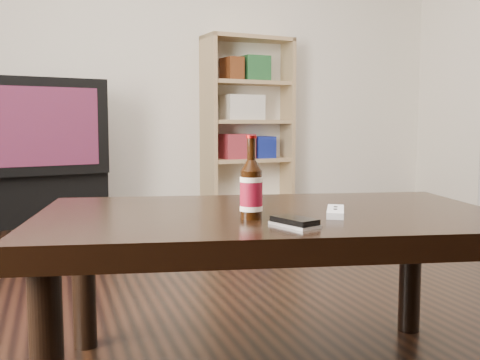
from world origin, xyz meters
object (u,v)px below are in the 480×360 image
object	(u,v)px
tv	(35,126)
beer_bottle	(251,190)
tv_stand	(38,197)
bookshelf	(244,118)
phone	(295,222)
remote	(335,212)
coffee_table	(269,234)

from	to	relation	value
tv	beer_bottle	world-z (taller)	tv
tv	beer_bottle	size ratio (longest dim) A/B	4.65
tv_stand	bookshelf	xyz separation A→B (m)	(1.71, 0.41, 0.57)
phone	remote	xyz separation A→B (m)	(0.17, 0.11, -0.00)
beer_bottle	tv_stand	bearing A→B (deg)	101.20
tv	coffee_table	bearing A→B (deg)	-90.12
tv_stand	bookshelf	size ratio (longest dim) A/B	0.62
bookshelf	remote	size ratio (longest dim) A/B	9.27
beer_bottle	phone	xyz separation A→B (m)	(0.06, -0.13, -0.07)
coffee_table	phone	size ratio (longest dim) A/B	10.36
remote	tv_stand	bearing A→B (deg)	134.34
remote	phone	bearing A→B (deg)	-117.23
coffee_table	remote	size ratio (longest dim) A/B	8.79
coffee_table	beer_bottle	bearing A→B (deg)	-133.06
tv_stand	beer_bottle	bearing A→B (deg)	-92.16
bookshelf	remote	distance (m)	3.48
tv_stand	beer_bottle	distance (m)	3.01
tv_stand	beer_bottle	world-z (taller)	beer_bottle
coffee_table	beer_bottle	size ratio (longest dim) A/B	6.48
bookshelf	remote	xyz separation A→B (m)	(-0.90, -3.35, -0.27)
bookshelf	phone	bearing A→B (deg)	-114.81
beer_bottle	coffee_table	bearing A→B (deg)	46.94
remote	coffee_table	bearing A→B (deg)	171.53
coffee_table	phone	world-z (taller)	phone
tv	coffee_table	xyz separation A→B (m)	(0.67, -2.83, -0.28)
tv	remote	xyz separation A→B (m)	(0.81, -2.94, -0.21)
tv_stand	tv	world-z (taller)	tv
phone	remote	distance (m)	0.20
tv_stand	phone	distance (m)	3.14
tv	bookshelf	distance (m)	1.76
bookshelf	coffee_table	size ratio (longest dim) A/B	1.05
tv_stand	tv	distance (m)	0.51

